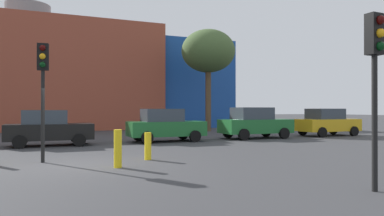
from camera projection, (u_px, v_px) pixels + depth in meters
name	position (u px, v px, depth m)	size (l,w,h in m)	color
ground_plane	(81.00, 165.00, 11.43)	(200.00, 200.00, 0.00)	#38383A
building_backdrop	(28.00, 79.00, 33.29)	(38.38, 11.93, 11.57)	#9E4733
parked_car_2	(49.00, 128.00, 17.44)	(4.04, 1.99, 1.75)	black
parked_car_3	(165.00, 125.00, 19.74)	(4.20, 2.06, 1.82)	#1E662D
parked_car_4	(255.00, 123.00, 21.96)	(4.40, 2.16, 1.91)	#1E662D
parked_car_5	(327.00, 122.00, 24.17)	(4.25, 2.08, 1.84)	gold
traffic_light_near_right	(375.00, 60.00, 7.71)	(0.37, 0.37, 3.87)	black
traffic_light_island	(43.00, 75.00, 11.93)	(0.38, 0.38, 4.01)	black
bare_tree_0	(208.00, 52.00, 29.33)	(4.43, 4.43, 8.39)	brown
bollard_yellow_0	(118.00, 149.00, 10.89)	(0.24, 0.24, 1.17)	yellow
bollard_yellow_1	(148.00, 146.00, 12.60)	(0.24, 0.24, 0.97)	yellow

